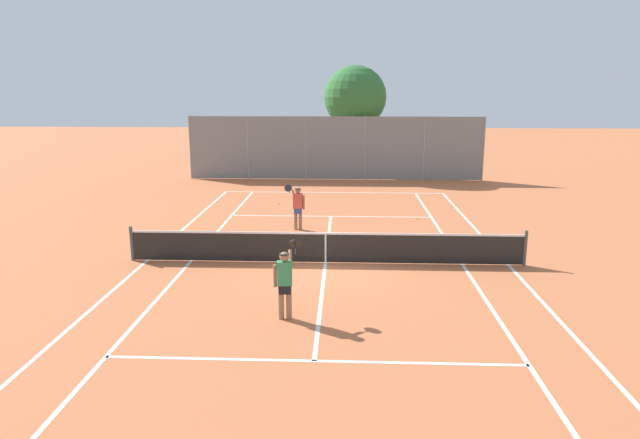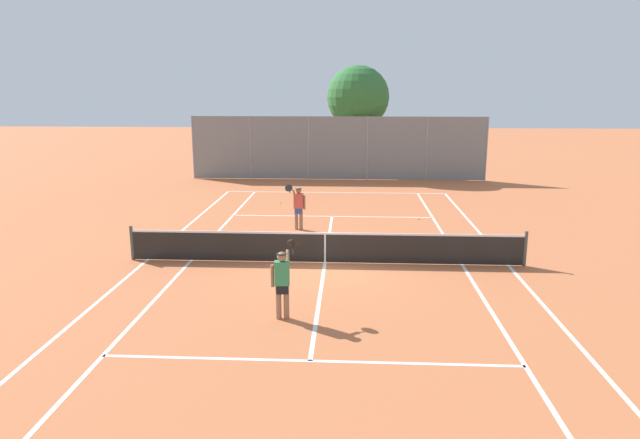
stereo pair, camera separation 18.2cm
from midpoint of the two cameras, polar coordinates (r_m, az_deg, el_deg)
The scene contains 9 objects.
ground_plane at distance 17.37m, azimuth 0.25°, elevation -4.34°, with size 120.00×120.00×0.00m, color #BC663D.
court_line_markings at distance 17.37m, azimuth 0.25°, elevation -4.33°, with size 11.10×23.90×0.01m.
tennis_net at distance 17.23m, azimuth 0.26°, elevation -2.73°, with size 12.00×0.10×1.07m.
player_near_side at distance 13.04m, azimuth -3.94°, elevation -6.08°, with size 0.61×0.77×1.77m.
player_far_left at distance 21.17m, azimuth -2.49°, elevation 1.42°, with size 0.71×0.72×1.77m.
loose_tennis_ball_0 at distance 26.17m, azimuth -4.38°, elevation 1.64°, with size 0.07×0.07×0.07m, color #D1DB33.
loose_tennis_ball_1 at distance 23.35m, azimuth 9.45°, elevation 0.11°, with size 0.07×0.07×0.07m, color #D1DB33.
back_fence at distance 32.87m, azimuth 1.38°, elevation 7.15°, with size 16.90×0.08×3.63m.
tree_behind_left at distance 34.59m, azimuth 3.46°, elevation 11.93°, with size 3.70×3.70×6.50m.
Camera 1 is at (0.56, -16.57, 5.19)m, focal length 32.00 mm.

